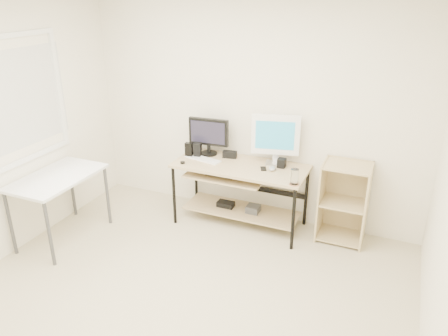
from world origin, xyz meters
TOP-DOWN VIEW (x-y plane):
  - room at (-0.14, 0.04)m, footprint 4.01×4.01m
  - desk at (-0.03, 1.66)m, footprint 1.50×0.65m
  - side_table at (-1.68, 0.60)m, footprint 0.60×1.00m
  - shelf_unit at (1.15, 1.82)m, footprint 0.50×0.40m
  - black_monitor at (-0.47, 1.82)m, footprint 0.48×0.20m
  - white_imac at (0.34, 1.84)m, footprint 0.53×0.17m
  - keyboard at (-0.46, 1.64)m, footprint 0.46×0.21m
  - mouse at (0.37, 1.66)m, footprint 0.10×0.14m
  - center_speaker at (-0.20, 1.82)m, footprint 0.17×0.10m
  - speaker_left at (-0.56, 1.69)m, footprint 0.10×0.10m
  - speaker_right at (0.44, 1.78)m, footprint 0.09×0.09m
  - audio_controller at (-0.65, 1.66)m, footprint 0.09×0.06m
  - volume_puck at (-0.62, 1.44)m, footprint 0.06×0.06m
  - smartphone at (0.27, 1.65)m, footprint 0.10×0.13m
  - coaster at (0.69, 1.39)m, footprint 0.13×0.13m
  - drinking_glass at (0.69, 1.39)m, footprint 0.10×0.10m

SIDE VIEW (x-z plane):
  - shelf_unit at x=1.15m, z-range 0.00..0.90m
  - desk at x=-0.03m, z-range 0.16..0.91m
  - side_table at x=-1.68m, z-range 0.30..1.05m
  - coaster at x=0.69m, z-range 0.75..0.76m
  - smartphone at x=0.27m, z-range 0.75..0.76m
  - keyboard at x=-0.46m, z-range 0.75..0.77m
  - volume_puck at x=-0.62m, z-range 0.75..0.77m
  - mouse at x=0.37m, z-range 0.75..0.79m
  - center_speaker at x=-0.20m, z-range 0.75..0.83m
  - speaker_right at x=0.44m, z-range 0.75..0.85m
  - audio_controller at x=-0.65m, z-range 0.75..0.92m
  - drinking_glass at x=0.69m, z-range 0.76..0.92m
  - speaker_left at x=-0.56m, z-range 0.75..0.93m
  - black_monitor at x=-0.47m, z-range 0.78..1.22m
  - white_imac at x=0.34m, z-range 0.79..1.36m
  - room at x=-0.14m, z-range 0.01..2.63m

